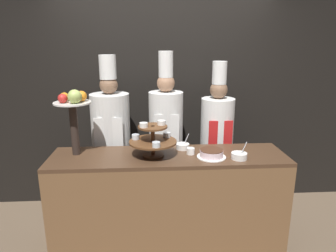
{
  "coord_description": "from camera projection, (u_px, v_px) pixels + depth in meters",
  "views": [
    {
      "loc": [
        -0.17,
        -2.31,
        1.94
      ],
      "look_at": [
        0.0,
        0.38,
        1.2
      ],
      "focal_mm": 32.0,
      "sensor_mm": 36.0,
      "label": 1
    }
  ],
  "objects": [
    {
      "name": "chef_center_left",
      "position": [
        166.0,
        132.0,
        3.31
      ],
      "size": [
        0.37,
        0.37,
        1.87
      ],
      "color": "#38332D",
      "rests_on": "ground_plane"
    },
    {
      "name": "serving_bowl_far",
      "position": [
        183.0,
        146.0,
        2.91
      ],
      "size": [
        0.13,
        0.13,
        0.16
      ],
      "color": "white",
      "rests_on": "buffet_counter"
    },
    {
      "name": "fruit_pedestal",
      "position": [
        74.0,
        108.0,
        2.66
      ],
      "size": [
        0.33,
        0.33,
        0.61
      ],
      "color": "#2D231E",
      "rests_on": "buffet_counter"
    },
    {
      "name": "cup_white",
      "position": [
        191.0,
        151.0,
        2.78
      ],
      "size": [
        0.07,
        0.07,
        0.06
      ],
      "color": "white",
      "rests_on": "buffet_counter"
    },
    {
      "name": "cake_round",
      "position": [
        211.0,
        154.0,
        2.7
      ],
      "size": [
        0.26,
        0.26,
        0.07
      ],
      "color": "white",
      "rests_on": "buffet_counter"
    },
    {
      "name": "wall_back",
      "position": [
        163.0,
        90.0,
        3.58
      ],
      "size": [
        10.0,
        0.06,
        2.8
      ],
      "color": "black",
      "rests_on": "ground_plane"
    },
    {
      "name": "chef_left",
      "position": [
        111.0,
        134.0,
        3.28
      ],
      "size": [
        0.42,
        0.42,
        1.83
      ],
      "color": "#28282D",
      "rests_on": "ground_plane"
    },
    {
      "name": "serving_bowl_near",
      "position": [
        239.0,
        156.0,
        2.66
      ],
      "size": [
        0.14,
        0.14,
        0.16
      ],
      "color": "white",
      "rests_on": "buffet_counter"
    },
    {
      "name": "tiered_stand",
      "position": [
        153.0,
        139.0,
        2.7
      ],
      "size": [
        0.43,
        0.43,
        0.32
      ],
      "color": "brown",
      "rests_on": "buffet_counter"
    },
    {
      "name": "chef_center_right",
      "position": [
        217.0,
        135.0,
        3.36
      ],
      "size": [
        0.37,
        0.37,
        1.76
      ],
      "color": "black",
      "rests_on": "ground_plane"
    },
    {
      "name": "buffet_counter",
      "position": [
        169.0,
        201.0,
        2.89
      ],
      "size": [
        2.18,
        0.56,
        0.95
      ],
      "color": "brown",
      "rests_on": "ground_plane"
    }
  ]
}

